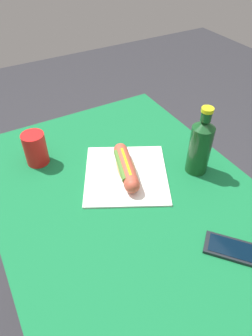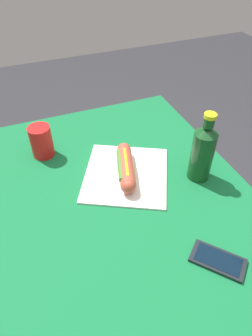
# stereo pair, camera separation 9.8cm
# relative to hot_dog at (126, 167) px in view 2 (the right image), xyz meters

# --- Properties ---
(ground_plane) EXTENTS (6.00, 6.00, 0.00)m
(ground_plane) POSITION_rel_hot_dog_xyz_m (-0.07, 0.04, -0.79)
(ground_plane) COLOR #2D2D33
(ground_plane) RESTS_ON ground
(dining_table) EXTENTS (1.01, 0.78, 0.76)m
(dining_table) POSITION_rel_hot_dog_xyz_m (-0.07, 0.04, -0.19)
(dining_table) COLOR brown
(dining_table) RESTS_ON ground
(paper_wrapper) EXTENTS (0.38, 0.37, 0.01)m
(paper_wrapper) POSITION_rel_hot_dog_xyz_m (-0.00, -0.00, -0.03)
(paper_wrapper) COLOR white
(paper_wrapper) RESTS_ON dining_table
(hot_dog) EXTENTS (0.22, 0.10, 0.05)m
(hot_dog) POSITION_rel_hot_dog_xyz_m (0.00, 0.00, 0.00)
(hot_dog) COLOR tan
(hot_dog) RESTS_ON paper_wrapper
(cell_phone) EXTENTS (0.15, 0.14, 0.01)m
(cell_phone) POSITION_rel_hot_dog_xyz_m (-0.38, -0.10, -0.03)
(cell_phone) COLOR black
(cell_phone) RESTS_ON dining_table
(soda_bottle) EXTENTS (0.07, 0.07, 0.24)m
(soda_bottle) POSITION_rel_hot_dog_xyz_m (-0.09, -0.22, 0.07)
(soda_bottle) COLOR #14471E
(soda_bottle) RESTS_ON dining_table
(drinking_cup) EXTENTS (0.08, 0.08, 0.11)m
(drinking_cup) POSITION_rel_hot_dog_xyz_m (0.21, 0.23, 0.02)
(drinking_cup) COLOR red
(drinking_cup) RESTS_ON dining_table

